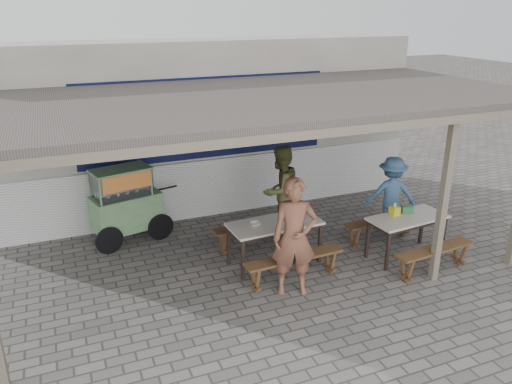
{
  "coord_description": "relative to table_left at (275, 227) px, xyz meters",
  "views": [
    {
      "loc": [
        -2.96,
        -6.34,
        4.13
      ],
      "look_at": [
        0.01,
        0.9,
        1.19
      ],
      "focal_mm": 35.0,
      "sensor_mm": 36.0,
      "label": 1
    }
  ],
  "objects": [
    {
      "name": "ground",
      "position": [
        -0.2,
        -0.54,
        -0.67
      ],
      "size": [
        60.0,
        60.0,
        0.0
      ],
      "primitive_type": "plane",
      "color": "#66615C",
      "rests_on": "ground"
    },
    {
      "name": "back_wall",
      "position": [
        -0.2,
        3.04,
        1.05
      ],
      "size": [
        9.0,
        1.28,
        3.5
      ],
      "color": "beige",
      "rests_on": "ground"
    },
    {
      "name": "warung_roof",
      "position": [
        -0.18,
        0.36,
        2.04
      ],
      "size": [
        9.0,
        4.21,
        2.81
      ],
      "color": "#514945",
      "rests_on": "ground"
    },
    {
      "name": "table_left",
      "position": [
        0.0,
        0.0,
        0.0
      ],
      "size": [
        1.58,
        0.77,
        0.75
      ],
      "rotation": [
        0.0,
        0.0,
        0.05
      ],
      "color": "beige",
      "rests_on": "ground"
    },
    {
      "name": "bench_left_street",
      "position": [
        0.03,
        -0.68,
        -0.33
      ],
      "size": [
        1.66,
        0.36,
        0.45
      ],
      "rotation": [
        0.0,
        0.0,
        0.05
      ],
      "color": "brown",
      "rests_on": "ground"
    },
    {
      "name": "bench_left_wall",
      "position": [
        -0.03,
        0.68,
        -0.33
      ],
      "size": [
        1.66,
        0.36,
        0.45
      ],
      "rotation": [
        0.0,
        0.0,
        0.05
      ],
      "color": "brown",
      "rests_on": "ground"
    },
    {
      "name": "table_right",
      "position": [
        2.21,
        -0.64,
        -0.01
      ],
      "size": [
        1.43,
        0.75,
        0.75
      ],
      "rotation": [
        0.0,
        0.0,
        0.09
      ],
      "color": "beige",
      "rests_on": "ground"
    },
    {
      "name": "bench_right_street",
      "position": [
        2.27,
        -1.29,
        -0.34
      ],
      "size": [
        1.5,
        0.41,
        0.45
      ],
      "rotation": [
        0.0,
        0.0,
        0.09
      ],
      "color": "brown",
      "rests_on": "ground"
    },
    {
      "name": "bench_right_wall",
      "position": [
        2.15,
        0.02,
        -0.34
      ],
      "size": [
        1.5,
        0.41,
        0.45
      ],
      "rotation": [
        0.0,
        0.0,
        0.09
      ],
      "color": "brown",
      "rests_on": "ground"
    },
    {
      "name": "vendor_cart",
      "position": [
        -2.16,
        1.84,
        0.09
      ],
      "size": [
        1.67,
        0.97,
        1.41
      ],
      "rotation": [
        0.0,
        0.0,
        0.23
      ],
      "color": "#779E69",
      "rests_on": "ground"
    },
    {
      "name": "patron_street_side",
      "position": [
        -0.11,
        -0.94,
        0.25
      ],
      "size": [
        0.77,
        0.63,
        1.84
      ],
      "primitive_type": "imported",
      "rotation": [
        0.0,
        0.0,
        -0.32
      ],
      "color": "brown",
      "rests_on": "ground"
    },
    {
      "name": "patron_wall_side",
      "position": [
        0.59,
        1.06,
        0.19
      ],
      "size": [
        1.03,
        0.94,
        1.73
      ],
      "primitive_type": "imported",
      "rotation": [
        0.0,
        0.0,
        3.55
      ],
      "color": "#4B4C27",
      "rests_on": "ground"
    },
    {
      "name": "patron_right_table",
      "position": [
        2.62,
        0.38,
        0.07
      ],
      "size": [
        1.1,
        0.92,
        1.48
      ],
      "primitive_type": "imported",
      "rotation": [
        0.0,
        0.0,
        2.68
      ],
      "color": "#416893",
      "rests_on": "ground"
    },
    {
      "name": "tissue_box",
      "position": [
        2.04,
        -0.47,
        0.15
      ],
      "size": [
        0.16,
        0.16,
        0.15
      ],
      "primitive_type": "cube",
      "rotation": [
        0.0,
        0.0,
        0.09
      ],
      "color": "gold",
      "rests_on": "table_right"
    },
    {
      "name": "donation_box",
      "position": [
        2.3,
        -0.49,
        0.14
      ],
      "size": [
        0.22,
        0.19,
        0.13
      ],
      "primitive_type": "cube",
      "rotation": [
        0.0,
        0.0,
        -0.38
      ],
      "color": "#2F6A3F",
      "rests_on": "table_right"
    },
    {
      "name": "condiment_jar",
      "position": [
        0.26,
        0.17,
        0.12
      ],
      "size": [
        0.08,
        0.08,
        0.09
      ],
      "primitive_type": "cylinder",
      "color": "beige",
      "rests_on": "table_left"
    },
    {
      "name": "condiment_bowl",
      "position": [
        -0.34,
        0.04,
        0.1
      ],
      "size": [
        0.18,
        0.18,
        0.04
      ],
      "primitive_type": "imported",
      "rotation": [
        0.0,
        0.0,
        -0.03
      ],
      "color": "white",
      "rests_on": "table_left"
    }
  ]
}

